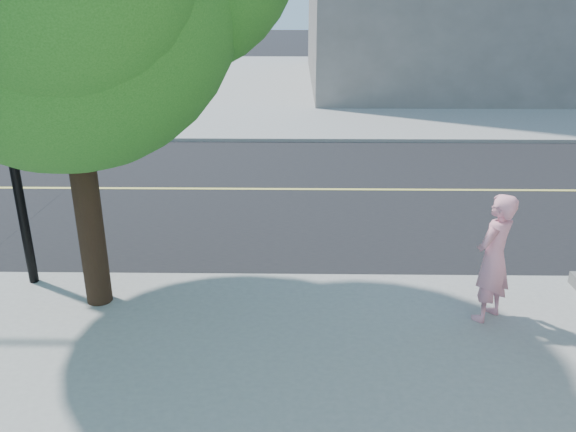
{
  "coord_description": "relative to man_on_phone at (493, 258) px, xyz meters",
  "views": [
    {
      "loc": [
        4.28,
        -7.98,
        4.17
      ],
      "look_at": [
        4.17,
        -0.55,
        1.3
      ],
      "focal_mm": 35.7,
      "sensor_mm": 36.0,
      "label": 1
    }
  ],
  "objects": [
    {
      "name": "ground",
      "position": [
        -6.84,
        1.24,
        -1.0
      ],
      "size": [
        140.0,
        140.0,
        0.0
      ],
      "primitive_type": "plane",
      "color": "black",
      "rests_on": "ground"
    },
    {
      "name": "road_ew",
      "position": [
        -6.84,
        5.74,
        -0.99
      ],
      "size": [
        140.0,
        9.0,
        0.01
      ],
      "primitive_type": "cube",
      "color": "black",
      "rests_on": "ground"
    },
    {
      "name": "sidewalk_ne",
      "position": [
        6.66,
        22.74,
        -0.94
      ],
      "size": [
        29.0,
        25.0,
        0.12
      ],
      "primitive_type": "cube",
      "color": "gray",
      "rests_on": "ground"
    },
    {
      "name": "man_on_phone",
      "position": [
        0.0,
        0.0,
        0.0
      ],
      "size": [
        0.75,
        0.74,
        1.75
      ],
      "primitive_type": "imported",
      "rotation": [
        0.0,
        0.0,
        3.88
      ],
      "color": "pink",
      "rests_on": "sidewalk_se"
    }
  ]
}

